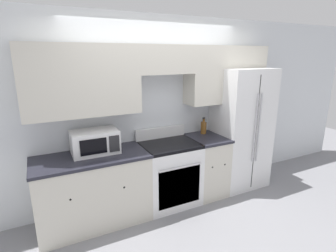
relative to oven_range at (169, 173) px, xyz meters
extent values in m
plane|color=gray|center=(-0.02, -0.31, -0.45)|extent=(12.00, 12.00, 0.00)
cube|color=silver|center=(-0.02, 0.35, 0.85)|extent=(8.00, 0.06, 2.60)
cube|color=beige|center=(-1.06, 0.15, 1.33)|extent=(1.34, 0.33, 0.83)
cube|color=beige|center=(0.00, 0.15, 1.56)|extent=(0.77, 0.33, 0.37)
cube|color=beige|center=(1.04, 0.15, 1.33)|extent=(1.30, 0.33, 0.83)
cube|color=beige|center=(-1.06, 0.00, -0.02)|extent=(1.34, 0.62, 0.86)
cube|color=#23232D|center=(-1.06, 0.00, 0.43)|extent=(1.36, 0.64, 0.03)
sphere|color=black|center=(-1.36, -0.31, 0.11)|extent=(0.03, 0.03, 0.03)
sphere|color=black|center=(-0.75, -0.31, 0.11)|extent=(0.03, 0.03, 0.03)
cube|color=beige|center=(0.63, 0.00, -0.02)|extent=(0.48, 0.62, 0.86)
cube|color=#23232D|center=(0.63, 0.00, 0.43)|extent=(0.50, 0.64, 0.03)
sphere|color=black|center=(0.52, -0.31, 0.11)|extent=(0.03, 0.03, 0.03)
sphere|color=black|center=(0.73, -0.31, 0.11)|extent=(0.03, 0.03, 0.03)
cube|color=white|center=(0.00, 0.00, -0.03)|extent=(0.77, 0.62, 0.86)
cube|color=black|center=(0.00, -0.30, -0.07)|extent=(0.62, 0.01, 0.55)
cube|color=black|center=(0.00, 0.00, 0.42)|extent=(0.77, 0.62, 0.04)
cube|color=white|center=(0.00, 0.28, 0.52)|extent=(0.77, 0.04, 0.16)
cylinder|color=silver|center=(0.00, -0.33, 0.21)|extent=(0.62, 0.02, 0.02)
cube|color=white|center=(1.28, 0.03, 0.49)|extent=(0.82, 0.69, 1.88)
cube|color=black|center=(1.28, -0.31, 0.49)|extent=(0.01, 0.01, 1.73)
cylinder|color=#B7B7BC|center=(1.24, -0.33, 0.58)|extent=(0.02, 0.02, 1.03)
cylinder|color=#B7B7BC|center=(1.31, -0.33, 0.58)|extent=(0.02, 0.02, 1.03)
cube|color=white|center=(-0.98, 0.10, 0.59)|extent=(0.56, 0.35, 0.29)
cube|color=black|center=(-1.03, -0.08, 0.59)|extent=(0.31, 0.01, 0.19)
cube|color=#262628|center=(-0.78, -0.08, 0.59)|extent=(0.12, 0.01, 0.20)
cylinder|color=brown|center=(0.68, 0.18, 0.53)|extent=(0.09, 0.09, 0.18)
cylinder|color=brown|center=(0.68, 0.18, 0.65)|extent=(0.04, 0.04, 0.05)
cylinder|color=black|center=(0.68, 0.18, 0.69)|extent=(0.04, 0.04, 0.02)
camera|label=1|loc=(-1.55, -3.03, 1.62)|focal=28.00mm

